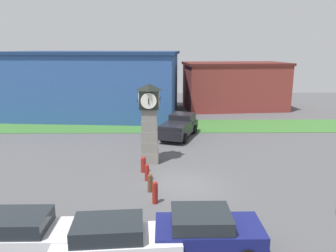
{
  "coord_description": "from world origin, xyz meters",
  "views": [
    {
      "loc": [
        -1.02,
        -16.67,
        7.3
      ],
      "look_at": [
        -0.79,
        3.52,
        2.48
      ],
      "focal_mm": 35.0,
      "sensor_mm": 36.0,
      "label": 1
    }
  ],
  "objects": [
    {
      "name": "car_navy_sedan",
      "position": [
        -6.08,
        -6.03,
        0.78
      ],
      "size": [
        4.0,
        1.92,
        1.52
      ],
      "color": "silver",
      "rests_on": "ground_plane"
    },
    {
      "name": "clock_tower",
      "position": [
        -1.99,
        3.81,
        2.72
      ],
      "size": [
        1.54,
        1.54,
        5.14
      ],
      "color": "gray",
      "rests_on": "ground_plane"
    },
    {
      "name": "storefront_low_left",
      "position": [
        7.52,
        23.26,
        2.82
      ],
      "size": [
        12.64,
        7.78,
        5.63
      ],
      "color": "maroon",
      "rests_on": "ground_plane"
    },
    {
      "name": "bollard_end_row",
      "position": [
        -2.29,
        1.94,
        0.5
      ],
      "size": [
        0.31,
        0.31,
        0.99
      ],
      "color": "maroon",
      "rests_on": "ground_plane"
    },
    {
      "name": "warehouse_blue_far",
      "position": [
        -8.88,
        20.21,
        3.49
      ],
      "size": [
        19.58,
        13.58,
        6.96
      ],
      "color": "#2D5193",
      "rests_on": "ground_plane"
    },
    {
      "name": "car_near_tower",
      "position": [
        -2.76,
        -6.39,
        0.75
      ],
      "size": [
        4.53,
        2.13,
        1.47
      ],
      "color": "silver",
      "rests_on": "ground_plane"
    },
    {
      "name": "car_by_building",
      "position": [
        0.52,
        -5.91,
        0.79
      ],
      "size": [
        3.92,
        2.08,
        1.53
      ],
      "color": "navy",
      "rests_on": "ground_plane"
    },
    {
      "name": "ground_plane",
      "position": [
        0.0,
        0.0,
        0.0
      ],
      "size": [
        75.73,
        75.73,
        0.0
      ],
      "primitive_type": "plane",
      "color": "#4C4C4F"
    },
    {
      "name": "pickup_truck",
      "position": [
        0.21,
        9.92,
        0.93
      ],
      "size": [
        3.6,
        5.6,
        1.85
      ],
      "color": "black",
      "rests_on": "ground_plane"
    },
    {
      "name": "bollard_mid_row",
      "position": [
        -1.77,
        -0.83,
        0.5
      ],
      "size": [
        0.27,
        0.27,
        0.99
      ],
      "color": "brown",
      "rests_on": "ground_plane"
    },
    {
      "name": "bollard_near_tower",
      "position": [
        -1.48,
        -2.14,
        0.57
      ],
      "size": [
        0.27,
        0.27,
        1.13
      ],
      "color": "maroon",
      "rests_on": "ground_plane"
    },
    {
      "name": "bollard_far_row",
      "position": [
        -2.02,
        0.66,
        0.5
      ],
      "size": [
        0.25,
        0.25,
        0.98
      ],
      "color": "maroon",
      "rests_on": "ground_plane"
    },
    {
      "name": "grass_verge_far",
      "position": [
        0.43,
        13.88,
        0.02
      ],
      "size": [
        45.44,
        5.31,
        0.04
      ],
      "primitive_type": "cube",
      "color": "#386B2D",
      "rests_on": "ground_plane"
    }
  ]
}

